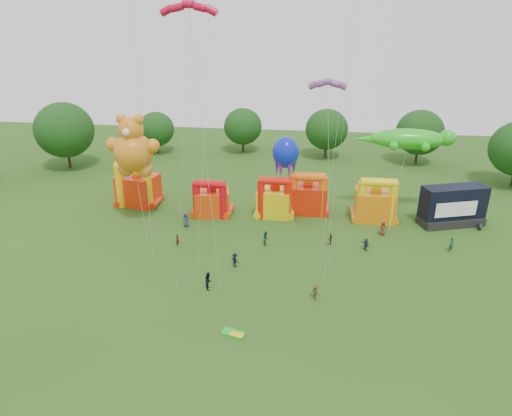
# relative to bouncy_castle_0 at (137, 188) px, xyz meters

# --- Properties ---
(ground) EXTENTS (160.00, 160.00, 0.00)m
(ground) POSITION_rel_bouncy_castle_0_xyz_m (19.67, -29.35, -2.61)
(ground) COLOR #224E16
(ground) RESTS_ON ground
(tree_ring) EXTENTS (127.11, 129.25, 12.07)m
(tree_ring) POSITION_rel_bouncy_castle_0_xyz_m (18.45, -28.72, 3.64)
(tree_ring) COLOR #352314
(tree_ring) RESTS_ON ground
(bouncy_castle_0) EXTENTS (6.30, 5.51, 6.91)m
(bouncy_castle_0) POSITION_rel_bouncy_castle_0_xyz_m (0.00, 0.00, 0.00)
(bouncy_castle_0) COLOR red
(bouncy_castle_0) RESTS_ON ground
(bouncy_castle_1) EXTENTS (5.46, 4.72, 5.52)m
(bouncy_castle_1) POSITION_rel_bouncy_castle_0_xyz_m (11.69, -2.38, -0.50)
(bouncy_castle_1) COLOR #D63D0B
(bouncy_castle_1) RESTS_ON ground
(bouncy_castle_2) EXTENTS (4.97, 4.14, 6.08)m
(bouncy_castle_2) POSITION_rel_bouncy_castle_0_xyz_m (20.51, -1.69, -0.29)
(bouncy_castle_2) COLOR yellow
(bouncy_castle_2) RESTS_ON ground
(bouncy_castle_3) EXTENTS (5.34, 4.30, 6.36)m
(bouncy_castle_3) POSITION_rel_bouncy_castle_0_xyz_m (25.02, 0.23, -0.21)
(bouncy_castle_3) COLOR red
(bouncy_castle_3) RESTS_ON ground
(bouncy_castle_4) EXTENTS (5.29, 4.25, 6.47)m
(bouncy_castle_4) POSITION_rel_bouncy_castle_0_xyz_m (34.22, -1.27, -0.16)
(bouncy_castle_4) COLOR orange
(bouncy_castle_4) RESTS_ON ground
(stage_trailer) EXTENTS (9.08, 5.66, 5.40)m
(stage_trailer) POSITION_rel_bouncy_castle_0_xyz_m (44.34, -1.43, -0.01)
(stage_trailer) COLOR black
(stage_trailer) RESTS_ON ground
(teddy_bear_kite) EXTENTS (7.02, 6.04, 14.98)m
(teddy_bear_kite) POSITION_rel_bouncy_castle_0_xyz_m (3.07, -7.20, 6.22)
(teddy_bear_kite) COLOR orange
(teddy_bear_kite) RESTS_ON ground
(gecko_kite) EXTENTS (13.41, 8.68, 12.24)m
(gecko_kite) POSITION_rel_bouncy_castle_0_xyz_m (37.47, 0.11, 4.78)
(gecko_kite) COLOR green
(gecko_kite) RESTS_ON ground
(octopus_kite) EXTENTS (3.57, 5.87, 11.37)m
(octopus_kite) POSITION_rel_bouncy_castle_0_xyz_m (22.18, -2.02, 3.77)
(octopus_kite) COLOR #0C20B7
(octopus_kite) RESTS_ON ground
(parafoil_kites) EXTENTS (26.48, 15.95, 31.91)m
(parafoil_kites) POSITION_rel_bouncy_castle_0_xyz_m (10.41, -12.88, 11.91)
(parafoil_kites) COLOR red
(parafoil_kites) RESTS_ON ground
(diamond_kites) EXTENTS (17.64, 12.88, 36.63)m
(diamond_kites) POSITION_rel_bouncy_castle_0_xyz_m (20.29, -15.04, 13.64)
(diamond_kites) COLOR red
(diamond_kites) RESTS_ON ground
(folded_kite_bundle) EXTENTS (2.21, 1.55, 0.31)m
(folded_kite_bundle) POSITION_rel_bouncy_castle_0_xyz_m (19.25, -28.14, -2.48)
(folded_kite_bundle) COLOR green
(folded_kite_bundle) RESTS_ON ground
(spectator_0) EXTENTS (1.00, 0.71, 1.92)m
(spectator_0) POSITION_rel_bouncy_castle_0_xyz_m (9.11, -6.76, -1.65)
(spectator_0) COLOR #2B2F47
(spectator_0) RESTS_ON ground
(spectator_1) EXTENTS (0.60, 0.67, 1.54)m
(spectator_1) POSITION_rel_bouncy_castle_0_xyz_m (9.59, -12.32, -1.85)
(spectator_1) COLOR #51171D
(spectator_1) RESTS_ON ground
(spectator_2) EXTENTS (0.86, 1.01, 1.82)m
(spectator_2) POSITION_rel_bouncy_castle_0_xyz_m (20.26, -10.65, -1.70)
(spectator_2) COLOR #1D4929
(spectator_2) RESTS_ON ground
(spectator_3) EXTENTS (1.25, 1.09, 1.67)m
(spectator_3) POSITION_rel_bouncy_castle_0_xyz_m (17.38, -16.38, -1.78)
(spectator_3) COLOR black
(spectator_3) RESTS_ON ground
(spectator_4) EXTENTS (0.89, 0.96, 1.58)m
(spectator_4) POSITION_rel_bouncy_castle_0_xyz_m (28.08, -9.69, -1.82)
(spectator_4) COLOR #382516
(spectator_4) RESTS_ON ground
(spectator_5) EXTENTS (1.18, 1.45, 1.55)m
(spectator_5) POSITION_rel_bouncy_castle_0_xyz_m (32.28, -10.50, -1.84)
(spectator_5) COLOR #292741
(spectator_5) RESTS_ON ground
(spectator_6) EXTENTS (0.96, 0.68, 1.86)m
(spectator_6) POSITION_rel_bouncy_castle_0_xyz_m (34.83, -6.05, -1.69)
(spectator_6) COLOR #5E2A1B
(spectator_6) RESTS_ON ground
(spectator_7) EXTENTS (0.81, 0.80, 1.89)m
(spectator_7) POSITION_rel_bouncy_castle_0_xyz_m (42.35, -9.64, -1.67)
(spectator_7) COLOR #1A432D
(spectator_7) RESTS_ON ground
(spectator_8) EXTENTS (0.90, 1.05, 1.89)m
(spectator_8) POSITION_rel_bouncy_castle_0_xyz_m (15.44, -21.10, -1.67)
(spectator_8) COLOR black
(spectator_8) RESTS_ON ground
(spectator_9) EXTENTS (1.24, 1.21, 1.70)m
(spectator_9) POSITION_rel_bouncy_castle_0_xyz_m (26.38, -21.70, -1.76)
(spectator_9) COLOR #403819
(spectator_9) RESTS_ON ground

